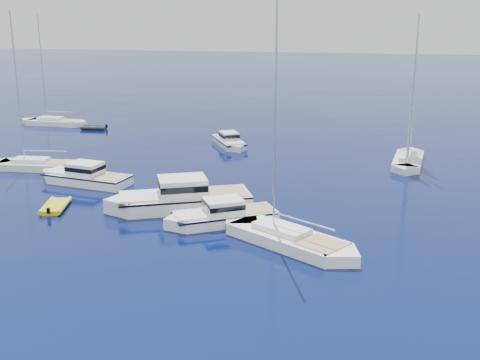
{
  "coord_description": "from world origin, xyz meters",
  "views": [
    {
      "loc": [
        5.66,
        -25.73,
        15.69
      ],
      "look_at": [
        -3.56,
        20.5,
        2.2
      ],
      "focal_mm": 45.07,
      "sensor_mm": 36.0,
      "label": 1
    }
  ],
  "objects": [
    {
      "name": "motor_cruiser_horizon",
      "position": [
        -9.11,
        42.1,
        0.0
      ],
      "size": [
        6.11,
        8.25,
        2.12
      ],
      "primitive_type": null,
      "rotation": [
        0.0,
        0.0,
        3.65
      ],
      "color": "silver",
      "rests_on": "ground"
    },
    {
      "name": "tender_yellow",
      "position": [
        -18.1,
        16.79,
        0.0
      ],
      "size": [
        3.03,
        4.41,
        0.95
      ],
      "primitive_type": null,
      "rotation": [
        0.0,
        0.0,
        0.23
      ],
      "color": "yellow",
      "rests_on": "ground"
    },
    {
      "name": "motor_cruiser_far_l",
      "position": [
        -19.04,
        24.13,
        0.0
      ],
      "size": [
        10.16,
        4.73,
        2.57
      ],
      "primitive_type": null,
      "rotation": [
        0.0,
        0.0,
        1.39
      ],
      "color": "white",
      "rests_on": "ground"
    },
    {
      "name": "sailboat_mid_l",
      "position": [
        -26.17,
        28.0,
        0.0
      ],
      "size": [
        11.15,
        3.67,
        16.11
      ],
      "primitive_type": null,
      "rotation": [
        0.0,
        0.0,
        1.65
      ],
      "color": "silver",
      "rests_on": "ground"
    },
    {
      "name": "tender_grey_far",
      "position": [
        -29.13,
        48.46,
        0.0
      ],
      "size": [
        3.63,
        2.18,
        0.95
      ],
      "primitive_type": null,
      "rotation": [
        0.0,
        0.0,
        1.64
      ],
      "color": "black",
      "rests_on": "ground"
    },
    {
      "name": "ground",
      "position": [
        0.0,
        0.0,
        0.0
      ],
      "size": [
        400.0,
        400.0,
        0.0
      ],
      "primitive_type": "plane",
      "color": "#071948",
      "rests_on": "ground"
    },
    {
      "name": "motor_cruiser_left",
      "position": [
        -4.11,
        16.07,
        0.0
      ],
      "size": [
        9.44,
        7.16,
        2.44
      ],
      "primitive_type": null,
      "rotation": [
        0.0,
        0.0,
        2.1
      ],
      "color": "white",
      "rests_on": "ground"
    },
    {
      "name": "motor_cruiser_centre",
      "position": [
        -8.21,
        18.83,
        0.0
      ],
      "size": [
        13.12,
        8.58,
        3.31
      ],
      "primitive_type": null,
      "rotation": [
        0.0,
        0.0,
        1.98
      ],
      "color": "silver",
      "rests_on": "ground"
    },
    {
      "name": "sailboat_sails_r",
      "position": [
        10.97,
        37.41,
        0.0
      ],
      "size": [
        4.22,
        11.01,
        15.77
      ],
      "primitive_type": null,
      "rotation": [
        0.0,
        0.0,
        3.01
      ],
      "color": "silver",
      "rests_on": "ground"
    },
    {
      "name": "sailboat_mid_r",
      "position": [
        1.26,
        12.91,
        0.0
      ],
      "size": [
        12.19,
        9.41,
        18.24
      ],
      "primitive_type": null,
      "rotation": [
        0.0,
        0.0,
        1.0
      ],
      "color": "white",
      "rests_on": "ground"
    },
    {
      "name": "sailboat_far_l",
      "position": [
        -36.04,
        50.42,
        0.0
      ],
      "size": [
        10.63,
        3.24,
        15.45
      ],
      "primitive_type": null,
      "rotation": [
        0.0,
        0.0,
        1.52
      ],
      "color": "white",
      "rests_on": "ground"
    }
  ]
}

